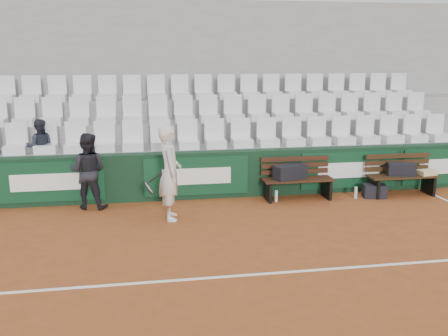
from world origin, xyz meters
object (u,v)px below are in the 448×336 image
(tennis_player, at_px, (170,173))
(spectator_c, at_px, (38,125))
(water_bottle_far, at_px, (356,193))
(ball_kid, at_px, (88,171))
(bench_left, at_px, (298,189))
(sports_bag_left, at_px, (290,172))
(bench_right, at_px, (401,185))
(water_bottle_near, at_px, (276,196))
(sports_bag_ground, at_px, (374,191))
(sports_bag_right, at_px, (401,169))

(tennis_player, distance_m, spectator_c, 3.26)
(tennis_player, bearing_deg, water_bottle_far, 9.79)
(ball_kid, bearing_deg, water_bottle_far, -168.30)
(bench_left, bearing_deg, tennis_player, -162.86)
(tennis_player, bearing_deg, spectator_c, 144.84)
(sports_bag_left, bearing_deg, bench_left, -4.94)
(water_bottle_far, distance_m, ball_kid, 5.60)
(tennis_player, bearing_deg, bench_right, 8.56)
(water_bottle_near, distance_m, ball_kid, 3.87)
(sports_bag_left, distance_m, water_bottle_far, 1.51)
(bench_right, relative_size, sports_bag_ground, 3.19)
(bench_right, bearing_deg, spectator_c, 172.10)
(bench_left, distance_m, spectator_c, 5.61)
(tennis_player, relative_size, ball_kid, 1.17)
(sports_bag_right, distance_m, ball_kid, 6.62)
(bench_right, relative_size, water_bottle_near, 6.06)
(bench_left, distance_m, bench_right, 2.34)
(water_bottle_far, bearing_deg, sports_bag_left, 173.08)
(bench_left, distance_m, ball_kid, 4.35)
(bench_left, bearing_deg, spectator_c, 169.58)
(sports_bag_left, distance_m, water_bottle_near, 0.59)
(bench_right, distance_m, sports_bag_ground, 0.67)
(bench_left, height_order, bench_right, same)
(bench_right, bearing_deg, bench_left, 177.97)
(bench_right, height_order, water_bottle_far, bench_right)
(bench_left, height_order, tennis_player, tennis_player)
(bench_left, distance_m, sports_bag_left, 0.41)
(bench_left, relative_size, sports_bag_right, 2.60)
(ball_kid, bearing_deg, bench_right, -167.23)
(water_bottle_near, bearing_deg, sports_bag_right, 0.58)
(water_bottle_near, bearing_deg, tennis_player, -161.82)
(bench_right, xyz_separation_m, ball_kid, (-6.65, 0.18, 0.54))
(sports_bag_right, bearing_deg, water_bottle_near, -179.42)
(sports_bag_right, bearing_deg, spectator_c, 172.08)
(sports_bag_ground, distance_m, tennis_player, 4.54)
(tennis_player, relative_size, spectator_c, 1.54)
(sports_bag_left, height_order, water_bottle_far, sports_bag_left)
(sports_bag_right, height_order, ball_kid, ball_kid)
(water_bottle_near, height_order, water_bottle_far, water_bottle_far)
(bench_right, height_order, sports_bag_right, sports_bag_right)
(bench_right, bearing_deg, sports_bag_ground, -173.24)
(sports_bag_left, distance_m, tennis_player, 2.73)
(bench_left, xyz_separation_m, sports_bag_left, (-0.17, 0.02, 0.37))
(bench_left, xyz_separation_m, bench_right, (2.34, -0.08, 0.00))
(sports_bag_ground, height_order, water_bottle_far, sports_bag_ground)
(sports_bag_ground, bearing_deg, bench_left, 174.51)
(spectator_c, bearing_deg, water_bottle_near, 162.73)
(water_bottle_far, bearing_deg, spectator_c, 170.19)
(tennis_player, bearing_deg, sports_bag_left, 18.53)
(sports_bag_right, xyz_separation_m, tennis_player, (-5.06, -0.77, 0.30))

